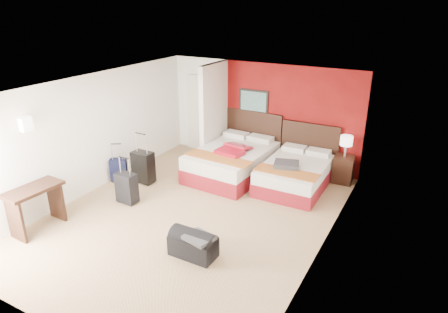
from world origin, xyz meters
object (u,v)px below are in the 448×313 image
Objects in this scene: bed_right at (295,175)px; desk at (37,209)px; nightstand at (343,169)px; bed_left at (232,162)px; suitcase_navy at (119,171)px; suitcase_charcoal at (127,189)px; red_suitcase_open at (234,149)px; suitcase_black at (143,168)px; table_lamp at (346,146)px; duffel_bag at (193,245)px.

bed_right is 5.23m from desk.
nightstand is at bearing 50.27° from desk.
suitcase_navy is at bearing -140.71° from bed_left.
bed_left reaches higher than suitcase_charcoal.
red_suitcase_open is (0.10, -0.10, 0.38)m from bed_left.
red_suitcase_open is at bearing 37.36° from suitcase_black.
suitcase_black is at bearing -150.63° from table_lamp.
suitcase_charcoal reaches higher than bed_right.
suitcase_charcoal is at bearing -139.87° from bed_right.
desk is (-0.74, -1.54, 0.10)m from suitcase_charcoal.
suitcase_black is at bearing -154.77° from nightstand.
nightstand is 0.62× the size of desk.
desk is at bearing -98.64° from suitcase_black.
desk reaches higher than bed_left.
suitcase_navy is 2.27m from desk.
duffel_bag is (2.17, -0.88, -0.12)m from suitcase_charcoal.
suitcase_navy is at bearing 142.96° from suitcase_charcoal.
suitcase_charcoal is (0.32, -0.92, -0.05)m from suitcase_black.
suitcase_navy is (-4.50, -2.43, -0.60)m from table_lamp.
nightstand is 4.80m from suitcase_charcoal.
bed_left is at bearing 3.16° from suitcase_navy.
bed_left is 1.52m from bed_right.
desk is (-2.91, -0.66, 0.22)m from duffel_bag.
nightstand is 4.53m from suitcase_black.
desk is (-3.49, -3.89, 0.13)m from bed_right.
bed_left is at bearing 106.98° from duffel_bag.
suitcase_black is 0.94× the size of duffel_bag.
bed_right is 3.03× the size of suitcase_charcoal.
nightstand is 0.86× the size of suitcase_black.
desk is at bearing -113.42° from suitcase_charcoal.
bed_left is 3.27m from duffel_bag.
red_suitcase_open reaches higher than suitcase_navy.
suitcase_navy is (-3.63, -1.63, -0.03)m from bed_right.
desk is (-4.36, -4.69, 0.11)m from nightstand.
bed_left is at bearing 63.33° from suitcase_charcoal.
suitcase_black is at bearing -136.26° from bed_left.
desk is (-4.36, -4.69, -0.44)m from table_lamp.
table_lamp is 0.96× the size of suitcase_navy.
desk reaches higher than nightstand.
red_suitcase_open is at bearing 105.75° from duffel_bag.
desk is at bearing -111.88° from red_suitcase_open.
table_lamp is 4.33m from duffel_bag.
red_suitcase_open reaches higher than duffel_bag.
suitcase_black is (-1.56, -1.33, 0.03)m from bed_left.
bed_left is 3.50× the size of suitcase_charcoal.
red_suitcase_open is 2.50m from table_lamp.
suitcase_black is 2.50m from desk.
nightstand is at bearing 30.95° from red_suitcase_open.
red_suitcase_open reaches higher than nightstand.
nightstand is (2.38, 0.89, -0.02)m from bed_left.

